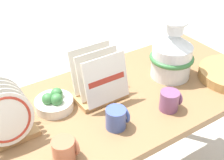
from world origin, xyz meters
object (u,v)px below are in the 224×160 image
object	(u,v)px
dish_rack_round_plates	(4,119)
mug_terracotta_glaze	(65,150)
mug_plum_glaze	(170,100)
dish_rack_square_plates	(99,83)
ceramic_vase	(172,54)
fruit_bowl	(54,102)
mug_cobalt_glaze	(117,118)

from	to	relation	value
dish_rack_round_plates	mug_terracotta_glaze	world-z (taller)	dish_rack_round_plates
mug_plum_glaze	mug_terracotta_glaze	size ratio (longest dim) A/B	1.00
dish_rack_square_plates	ceramic_vase	bearing A→B (deg)	-5.54
ceramic_vase	fruit_bowl	distance (m)	0.60
mug_cobalt_glaze	fruit_bowl	bearing A→B (deg)	123.05
mug_plum_glaze	mug_terracotta_glaze	bearing A→B (deg)	-178.89
dish_rack_square_plates	mug_terracotta_glaze	world-z (taller)	dish_rack_square_plates
dish_rack_square_plates	dish_rack_round_plates	bearing A→B (deg)	-176.74
mug_plum_glaze	mug_terracotta_glaze	xyz separation A→B (m)	(-0.49, -0.01, 0.00)
mug_plum_glaze	ceramic_vase	bearing A→B (deg)	47.23
ceramic_vase	dish_rack_round_plates	distance (m)	0.81
ceramic_vase	mug_plum_glaze	bearing A→B (deg)	-132.77
mug_plum_glaze	mug_cobalt_glaze	size ratio (longest dim) A/B	1.00
dish_rack_square_plates	mug_plum_glaze	bearing A→B (deg)	-48.38
ceramic_vase	dish_rack_square_plates	bearing A→B (deg)	174.46
dish_rack_square_plates	fruit_bowl	size ratio (longest dim) A/B	1.38
dish_rack_square_plates	mug_cobalt_glaze	xyz separation A→B (m)	(-0.04, -0.20, -0.03)
ceramic_vase	fruit_bowl	size ratio (longest dim) A/B	1.82
dish_rack_square_plates	fruit_bowl	bearing A→B (deg)	168.94
mug_cobalt_glaze	fruit_bowl	size ratio (longest dim) A/B	0.54
fruit_bowl	dish_rack_round_plates	bearing A→B (deg)	-164.13
ceramic_vase	dish_rack_round_plates	xyz separation A→B (m)	(-0.81, 0.01, -0.03)
mug_plum_glaze	mug_cobalt_glaze	world-z (taller)	same
mug_plum_glaze	mug_cobalt_glaze	bearing A→B (deg)	173.13
mug_plum_glaze	fruit_bowl	xyz separation A→B (m)	(-0.41, 0.27, -0.01)
dish_rack_round_plates	mug_cobalt_glaze	distance (m)	0.42
ceramic_vase	mug_terracotta_glaze	world-z (taller)	ceramic_vase
mug_cobalt_glaze	fruit_bowl	xyz separation A→B (m)	(-0.16, 0.24, -0.01)
mug_terracotta_glaze	dish_rack_square_plates	bearing A→B (deg)	39.99
mug_terracotta_glaze	fruit_bowl	xyz separation A→B (m)	(0.09, 0.28, -0.01)
mug_terracotta_glaze	fruit_bowl	bearing A→B (deg)	72.77
dish_rack_round_plates	mug_terracotta_glaze	distance (m)	0.26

